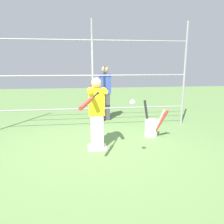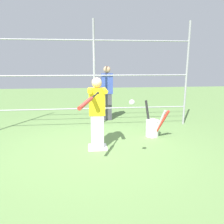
# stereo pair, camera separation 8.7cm
# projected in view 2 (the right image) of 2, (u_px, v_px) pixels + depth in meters

# --- Properties ---
(ground_plane) EXTENTS (24.00, 24.00, 0.00)m
(ground_plane) POSITION_uv_depth(u_px,v_px,m) (98.00, 148.00, 4.73)
(ground_plane) COLOR #608447
(home_plate) EXTENTS (0.40, 0.40, 0.02)m
(home_plate) POSITION_uv_depth(u_px,v_px,m) (98.00, 147.00, 4.73)
(home_plate) COLOR white
(home_plate) RESTS_ON ground
(fence_backstop) EXTENTS (5.34, 0.06, 2.93)m
(fence_backstop) POSITION_uv_depth(u_px,v_px,m) (94.00, 75.00, 5.96)
(fence_backstop) COLOR #939399
(fence_backstop) RESTS_ON ground
(batter) EXTENTS (0.39, 0.51, 1.50)m
(batter) POSITION_uv_depth(u_px,v_px,m) (97.00, 111.00, 4.54)
(batter) COLOR silver
(batter) RESTS_ON ground
(baseball_bat_swinging) EXTENTS (0.37, 0.88, 0.17)m
(baseball_bat_swinging) POSITION_uv_depth(u_px,v_px,m) (87.00, 102.00, 3.56)
(baseball_bat_swinging) COLOR black
(softball_in_flight) EXTENTS (0.10, 0.10, 0.10)m
(softball_in_flight) POSITION_uv_depth(u_px,v_px,m) (132.00, 103.00, 3.62)
(softball_in_flight) COLOR white
(bat_bucket) EXTENTS (0.47, 0.70, 0.88)m
(bat_bucket) POSITION_uv_depth(u_px,v_px,m) (153.00, 127.00, 5.42)
(bat_bucket) COLOR white
(bat_bucket) RESTS_ON ground
(bystander_behind_fence) EXTENTS (0.35, 0.22, 1.71)m
(bystander_behind_fence) POSITION_uv_depth(u_px,v_px,m) (107.00, 92.00, 6.90)
(bystander_behind_fence) COLOR #3F3F47
(bystander_behind_fence) RESTS_ON ground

